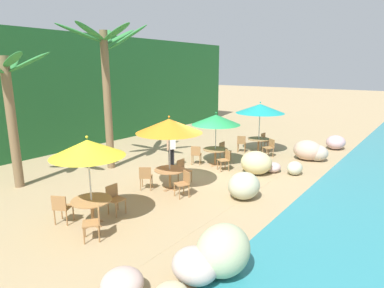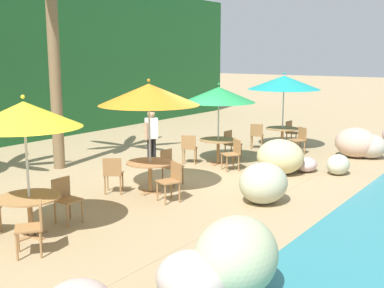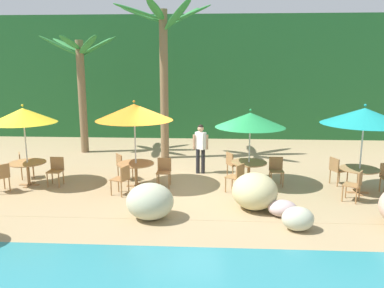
{
  "view_description": "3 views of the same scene",
  "coord_description": "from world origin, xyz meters",
  "px_view_note": "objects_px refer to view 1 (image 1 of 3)",
  "views": [
    {
      "loc": [
        -9.74,
        -7.33,
        4.25
      ],
      "look_at": [
        0.69,
        0.56,
        1.18
      ],
      "focal_mm": 30.58,
      "sensor_mm": 36.0,
      "label": 1
    },
    {
      "loc": [
        -9.77,
        -7.23,
        3.2
      ],
      "look_at": [
        0.08,
        -0.17,
        0.95
      ],
      "focal_mm": 45.47,
      "sensor_mm": 36.0,
      "label": 2
    },
    {
      "loc": [
        0.94,
        -11.44,
        3.73
      ],
      "look_at": [
        0.25,
        0.5,
        1.24
      ],
      "focal_mm": 36.55,
      "sensor_mm": 36.0,
      "label": 3
    }
  ],
  "objects_px": {
    "chair_green_seaward": "(224,150)",
    "umbrella_yellow": "(88,148)",
    "dining_table_yellow": "(92,204)",
    "chair_yellow_seaward": "(114,197)",
    "umbrella_teal": "(260,109)",
    "waiter_in_white": "(171,146)",
    "chair_teal_inland": "(241,142)",
    "chair_orange_seaward": "(183,169)",
    "umbrella_green": "(216,120)",
    "palm_tree_second": "(106,70)",
    "chair_teal_seaward": "(265,140)",
    "dining_table_green": "(215,152)",
    "chair_yellow_inland": "(61,207)",
    "palm_tree_nearest": "(8,93)",
    "chair_yellow_left": "(95,221)",
    "dining_table_orange": "(170,173)",
    "chair_orange_left": "(184,182)",
    "chair_green_inland": "(196,154)",
    "chair_teal_left": "(270,147)",
    "umbrella_orange": "(169,126)",
    "chair_orange_inland": "(146,176)",
    "chair_green_left": "(225,159)",
    "dining_table_teal": "(259,141)"
  },
  "relations": [
    {
      "from": "chair_orange_seaward",
      "to": "dining_table_orange",
      "type": "bearing_deg",
      "value": -173.94
    },
    {
      "from": "umbrella_orange",
      "to": "dining_table_teal",
      "type": "bearing_deg",
      "value": -2.06
    },
    {
      "from": "umbrella_orange",
      "to": "dining_table_orange",
      "type": "height_order",
      "value": "umbrella_orange"
    },
    {
      "from": "umbrella_yellow",
      "to": "chair_yellow_inland",
      "type": "distance_m",
      "value": 1.88
    },
    {
      "from": "dining_table_yellow",
      "to": "palm_tree_second",
      "type": "height_order",
      "value": "palm_tree_second"
    },
    {
      "from": "chair_yellow_left",
      "to": "umbrella_teal",
      "type": "bearing_deg",
      "value": 3.14
    },
    {
      "from": "chair_green_seaward",
      "to": "umbrella_yellow",
      "type": "bearing_deg",
      "value": -176.3
    },
    {
      "from": "chair_yellow_seaward",
      "to": "chair_yellow_left",
      "type": "bearing_deg",
      "value": -148.11
    },
    {
      "from": "chair_yellow_seaward",
      "to": "palm_tree_second",
      "type": "bearing_deg",
      "value": 52.01
    },
    {
      "from": "chair_orange_left",
      "to": "palm_tree_second",
      "type": "xyz_separation_m",
      "value": [
        0.66,
        4.56,
        3.64
      ]
    },
    {
      "from": "palm_tree_second",
      "to": "chair_teal_seaward",
      "type": "bearing_deg",
      "value": -29.28
    },
    {
      "from": "umbrella_orange",
      "to": "umbrella_green",
      "type": "distance_m",
      "value": 3.48
    },
    {
      "from": "chair_teal_seaward",
      "to": "waiter_in_white",
      "type": "xyz_separation_m",
      "value": [
        -5.52,
        1.77,
        0.47
      ]
    },
    {
      "from": "chair_teal_inland",
      "to": "chair_yellow_left",
      "type": "bearing_deg",
      "value": -172.45
    },
    {
      "from": "umbrella_orange",
      "to": "palm_tree_nearest",
      "type": "relative_size",
      "value": 0.55
    },
    {
      "from": "umbrella_orange",
      "to": "chair_green_inland",
      "type": "distance_m",
      "value": 3.63
    },
    {
      "from": "chair_orange_seaward",
      "to": "umbrella_green",
      "type": "relative_size",
      "value": 0.37
    },
    {
      "from": "dining_table_green",
      "to": "chair_yellow_seaward",
      "type": "bearing_deg",
      "value": -176.86
    },
    {
      "from": "umbrella_teal",
      "to": "chair_orange_seaward",
      "type": "bearing_deg",
      "value": 176.73
    },
    {
      "from": "chair_teal_inland",
      "to": "waiter_in_white",
      "type": "xyz_separation_m",
      "value": [
        -4.26,
        1.06,
        0.47
      ]
    },
    {
      "from": "dining_table_yellow",
      "to": "chair_teal_inland",
      "type": "xyz_separation_m",
      "value": [
        9.52,
        0.6,
        -0.1
      ]
    },
    {
      "from": "dining_table_green",
      "to": "chair_green_seaward",
      "type": "distance_m",
      "value": 0.86
    },
    {
      "from": "umbrella_teal",
      "to": "waiter_in_white",
      "type": "distance_m",
      "value": 5.17
    },
    {
      "from": "chair_orange_left",
      "to": "chair_green_seaward",
      "type": "height_order",
      "value": "same"
    },
    {
      "from": "chair_green_inland",
      "to": "dining_table_orange",
      "type": "bearing_deg",
      "value": -160.68
    },
    {
      "from": "dining_table_orange",
      "to": "palm_tree_second",
      "type": "height_order",
      "value": "palm_tree_second"
    },
    {
      "from": "chair_green_left",
      "to": "chair_teal_seaward",
      "type": "xyz_separation_m",
      "value": [
        4.39,
        0.23,
        0.0
      ]
    },
    {
      "from": "chair_teal_inland",
      "to": "palm_tree_second",
      "type": "bearing_deg",
      "value": 150.7
    },
    {
      "from": "umbrella_yellow",
      "to": "chair_teal_inland",
      "type": "xyz_separation_m",
      "value": [
        9.52,
        0.6,
        -1.67
      ]
    },
    {
      "from": "chair_yellow_inland",
      "to": "umbrella_teal",
      "type": "relative_size",
      "value": 0.33
    },
    {
      "from": "chair_orange_seaward",
      "to": "dining_table_yellow",
      "type": "bearing_deg",
      "value": -177.66
    },
    {
      "from": "chair_orange_left",
      "to": "umbrella_green",
      "type": "xyz_separation_m",
      "value": [
        3.69,
        1.15,
        1.53
      ]
    },
    {
      "from": "chair_yellow_left",
      "to": "chair_orange_seaward",
      "type": "distance_m",
      "value": 4.74
    },
    {
      "from": "dining_table_yellow",
      "to": "chair_yellow_left",
      "type": "distance_m",
      "value": 0.86
    },
    {
      "from": "chair_orange_seaward",
      "to": "chair_orange_inland",
      "type": "height_order",
      "value": "same"
    },
    {
      "from": "chair_teal_left",
      "to": "waiter_in_white",
      "type": "relative_size",
      "value": 0.51
    },
    {
      "from": "chair_teal_left",
      "to": "chair_orange_seaward",
      "type": "bearing_deg",
      "value": 168.43
    },
    {
      "from": "chair_orange_left",
      "to": "umbrella_teal",
      "type": "xyz_separation_m",
      "value": [
        6.82,
        0.58,
        1.75
      ]
    },
    {
      "from": "chair_orange_seaward",
      "to": "chair_green_left",
      "type": "height_order",
      "value": "same"
    },
    {
      "from": "chair_green_inland",
      "to": "palm_tree_nearest",
      "type": "bearing_deg",
      "value": 149.93
    },
    {
      "from": "dining_table_teal",
      "to": "palm_tree_second",
      "type": "relative_size",
      "value": 0.18
    },
    {
      "from": "chair_green_inland",
      "to": "umbrella_teal",
      "type": "bearing_deg",
      "value": -19.61
    },
    {
      "from": "chair_yellow_inland",
      "to": "chair_green_left",
      "type": "bearing_deg",
      "value": -8.67
    },
    {
      "from": "chair_teal_inland",
      "to": "palm_tree_nearest",
      "type": "height_order",
      "value": "palm_tree_nearest"
    },
    {
      "from": "umbrella_green",
      "to": "chair_green_inland",
      "type": "bearing_deg",
      "value": 123.26
    },
    {
      "from": "chair_yellow_inland",
      "to": "umbrella_green",
      "type": "xyz_separation_m",
      "value": [
        7.28,
        -0.3,
        1.53
      ]
    },
    {
      "from": "chair_teal_seaward",
      "to": "chair_orange_left",
      "type": "bearing_deg",
      "value": -175.28
    },
    {
      "from": "chair_yellow_seaward",
      "to": "palm_tree_nearest",
      "type": "bearing_deg",
      "value": 97.59
    },
    {
      "from": "umbrella_green",
      "to": "palm_tree_second",
      "type": "bearing_deg",
      "value": 131.59
    },
    {
      "from": "dining_table_yellow",
      "to": "chair_yellow_seaward",
      "type": "distance_m",
      "value": 0.86
    }
  ]
}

